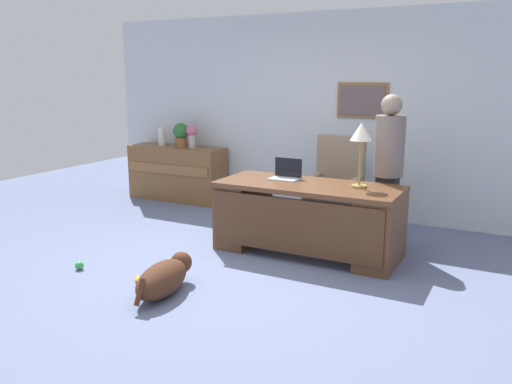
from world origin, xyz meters
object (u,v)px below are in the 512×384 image
(desk, at_px, (307,216))
(credenza, at_px, (177,173))
(laptop, at_px, (286,174))
(person_standing, at_px, (388,170))
(dog_lying, at_px, (164,278))
(desk_lamp, at_px, (361,136))
(dog_toy_ball, at_px, (79,266))
(vase_with_flowers, at_px, (192,133))
(armchair, at_px, (336,190))
(dog_toy_bone, at_px, (138,279))
(vase_empty, at_px, (162,136))
(potted_plant, at_px, (181,134))

(desk, bearing_deg, credenza, 152.52)
(laptop, bearing_deg, person_standing, 23.99)
(person_standing, height_order, laptop, person_standing)
(credenza, bearing_deg, person_standing, -13.25)
(dog_lying, relative_size, desk_lamp, 1.29)
(credenza, distance_m, person_standing, 3.54)
(credenza, distance_m, dog_toy_ball, 3.09)
(person_standing, xyz_separation_m, vase_with_flowers, (-3.13, 0.81, 0.16))
(desk, height_order, armchair, armchair)
(dog_lying, height_order, vase_with_flowers, vase_with_flowers)
(credenza, xyz_separation_m, dog_toy_bone, (1.65, -2.90, -0.39))
(person_standing, xyz_separation_m, vase_empty, (-3.69, 0.81, 0.09))
(desk, xyz_separation_m, desk_lamp, (0.52, 0.11, 0.87))
(potted_plant, bearing_deg, dog_lying, -56.95)
(vase_with_flowers, distance_m, dog_toy_ball, 3.15)
(vase_empty, bearing_deg, desk_lamp, -20.34)
(dog_lying, xyz_separation_m, vase_empty, (-2.32, 3.00, 0.81))
(credenza, xyz_separation_m, potted_plant, (0.09, 0.00, 0.61))
(credenza, height_order, vase_empty, vase_empty)
(dog_toy_bone, bearing_deg, potted_plant, 118.33)
(armchair, bearing_deg, desk_lamp, -58.13)
(credenza, bearing_deg, vase_empty, 179.73)
(desk, xyz_separation_m, dog_lying, (-0.69, -1.58, -0.26))
(vase_with_flowers, bearing_deg, armchair, -9.81)
(dog_lying, bearing_deg, potted_plant, 123.05)
(dog_lying, distance_m, vase_empty, 3.88)
(dog_toy_ball, bearing_deg, credenza, 107.71)
(desk, distance_m, vase_empty, 3.37)
(potted_plant, bearing_deg, desk_lamp, -22.47)
(desk_lamp, bearing_deg, dog_toy_bone, -135.06)
(person_standing, distance_m, dog_toy_bone, 2.87)
(armchair, distance_m, dog_lying, 2.69)
(dog_toy_ball, bearing_deg, armchair, 54.88)
(dog_toy_ball, bearing_deg, desk, 39.87)
(desk_lamp, relative_size, potted_plant, 1.83)
(potted_plant, relative_size, dog_toy_ball, 4.25)
(dog_toy_bone, bearing_deg, dog_lying, -15.03)
(laptop, bearing_deg, vase_with_flowers, 149.33)
(potted_plant, height_order, dog_toy_ball, potted_plant)
(person_standing, height_order, dog_lying, person_standing)
(dog_lying, relative_size, dog_toy_ball, 10.09)
(credenza, height_order, vase_with_flowers, vase_with_flowers)
(credenza, distance_m, dog_toy_bone, 3.36)
(desk_lamp, height_order, dog_toy_bone, desk_lamp)
(laptop, height_order, vase_empty, vase_empty)
(vase_with_flowers, relative_size, dog_toy_ball, 4.06)
(potted_plant, bearing_deg, armchair, -9.08)
(person_standing, distance_m, desk_lamp, 0.67)
(person_standing, height_order, vase_empty, person_standing)
(vase_with_flowers, height_order, dog_toy_bone, vase_with_flowers)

